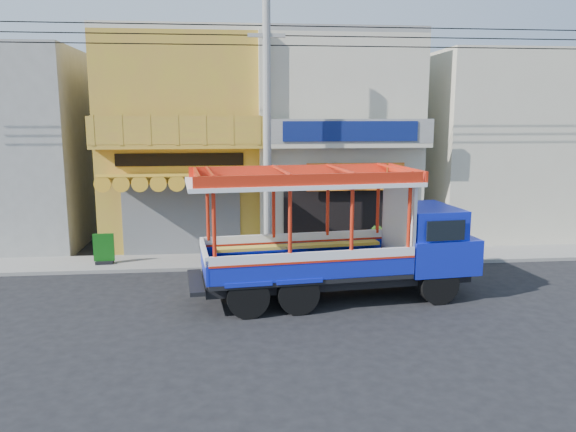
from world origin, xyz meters
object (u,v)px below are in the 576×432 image
object	(u,v)px
green_sign	(104,251)
potted_plant_b	(378,243)
potted_plant_c	(413,242)
utility_pole	(272,117)
songthaew_truck	(355,236)
potted_plant_a	(349,245)

from	to	relation	value
green_sign	potted_plant_b	size ratio (longest dim) A/B	0.92
potted_plant_b	potted_plant_c	xyz separation A→B (m)	(1.42, 0.41, -0.12)
utility_pole	green_sign	world-z (taller)	utility_pole
utility_pole	songthaew_truck	world-z (taller)	utility_pole
potted_plant_a	potted_plant_c	size ratio (longest dim) A/B	1.08
potted_plant_c	utility_pole	bearing A→B (deg)	-60.16
potted_plant_b	utility_pole	bearing A→B (deg)	49.33
green_sign	potted_plant_b	bearing A→B (deg)	-1.35
utility_pole	potted_plant_b	bearing A→B (deg)	4.29
songthaew_truck	green_sign	xyz separation A→B (m)	(-7.75, 3.95, -1.21)
green_sign	potted_plant_c	bearing A→B (deg)	0.97
green_sign	potted_plant_a	size ratio (longest dim) A/B	1.08
songthaew_truck	green_sign	distance (m)	8.78
utility_pole	potted_plant_a	size ratio (longest dim) A/B	28.91
potted_plant_a	potted_plant_b	world-z (taller)	potted_plant_b
potted_plant_b	potted_plant_c	bearing A→B (deg)	-119.00
green_sign	utility_pole	bearing A→B (deg)	-5.05
potted_plant_c	green_sign	bearing A→B (deg)	-66.77
utility_pole	green_sign	bearing A→B (deg)	174.95
utility_pole	songthaew_truck	xyz separation A→B (m)	(2.06, -3.44, -3.26)
utility_pole	potted_plant_c	size ratio (longest dim) A/B	31.25
songthaew_truck	potted_plant_a	xyz separation A→B (m)	(0.69, 3.85, -1.17)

